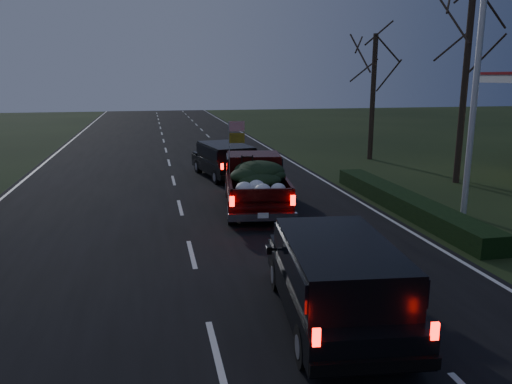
{
  "coord_description": "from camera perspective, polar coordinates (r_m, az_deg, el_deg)",
  "views": [
    {
      "loc": [
        -0.93,
        -12.73,
        4.65
      ],
      "look_at": [
        2.07,
        1.46,
        1.3
      ],
      "focal_mm": 35.0,
      "sensor_mm": 36.0,
      "label": 1
    }
  ],
  "objects": [
    {
      "name": "hedge_row",
      "position": [
        18.51,
        16.58,
        -1.14
      ],
      "size": [
        1.0,
        10.0,
        0.6
      ],
      "primitive_type": "cube",
      "color": "black",
      "rests_on": "ground"
    },
    {
      "name": "bare_tree_far",
      "position": [
        29.49,
        13.37,
        13.78
      ],
      "size": [
        3.6,
        3.6,
        7.0
      ],
      "color": "black",
      "rests_on": "ground"
    },
    {
      "name": "ground",
      "position": [
        13.59,
        -7.36,
        -7.12
      ],
      "size": [
        120.0,
        120.0,
        0.0
      ],
      "primitive_type": "plane",
      "color": "black",
      "rests_on": "ground"
    },
    {
      "name": "lead_suv",
      "position": [
        23.5,
        -3.59,
        4.0
      ],
      "size": [
        2.69,
        4.81,
        1.31
      ],
      "rotation": [
        0.0,
        0.0,
        0.18
      ],
      "color": "black",
      "rests_on": "ground"
    },
    {
      "name": "road_asphalt",
      "position": [
        13.58,
        -7.36,
        -7.08
      ],
      "size": [
        14.0,
        120.0,
        0.02
      ],
      "primitive_type": "cube",
      "color": "black",
      "rests_on": "ground"
    },
    {
      "name": "pickup_truck",
      "position": [
        17.86,
        -0.05,
        1.39
      ],
      "size": [
        2.72,
        5.59,
        2.82
      ],
      "rotation": [
        0.0,
        0.0,
        -0.13
      ],
      "color": "#320706",
      "rests_on": "ground"
    },
    {
      "name": "rear_suv",
      "position": [
        9.66,
        9.22,
        -9.15
      ],
      "size": [
        2.47,
        4.93,
        1.37
      ],
      "rotation": [
        0.0,
        0.0,
        -0.11
      ],
      "color": "black",
      "rests_on": "ground"
    },
    {
      "name": "light_pole",
      "position": [
        18.07,
        24.14,
        14.55
      ],
      "size": [
        0.5,
        0.9,
        9.16
      ],
      "color": "silver",
      "rests_on": "ground"
    },
    {
      "name": "bare_tree_mid",
      "position": [
        23.93,
        23.18,
        16.07
      ],
      "size": [
        3.6,
        3.6,
        8.5
      ],
      "color": "black",
      "rests_on": "ground"
    }
  ]
}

